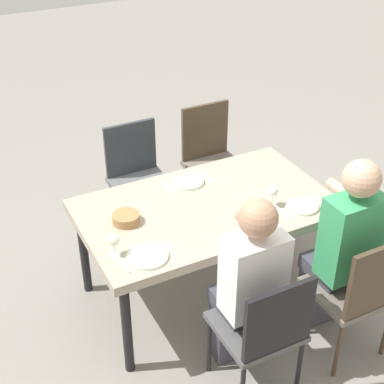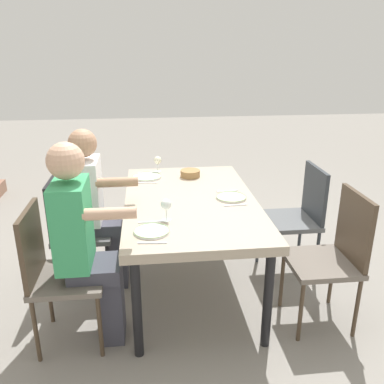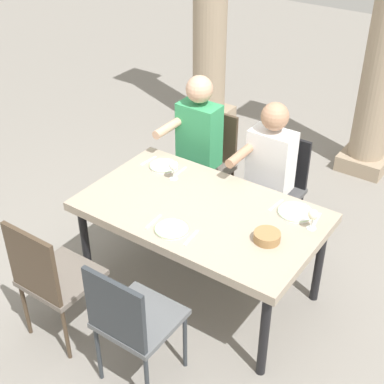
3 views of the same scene
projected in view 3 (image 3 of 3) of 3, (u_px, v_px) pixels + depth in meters
ground_plane at (200, 289)px, 4.16m from camera, size 16.00×16.00×0.00m
dining_table at (201, 216)px, 3.79m from camera, size 1.64×0.97×0.75m
chair_west_north at (208, 159)px, 4.75m from camera, size 0.44×0.44×0.93m
chair_west_south at (50, 276)px, 3.50m from camera, size 0.44×0.44×0.95m
chair_mid_north at (276, 183)px, 4.44m from camera, size 0.44×0.44×0.90m
chair_mid_south at (131, 319)px, 3.18m from camera, size 0.44×0.44×0.93m
diner_woman_green at (265, 177)px, 4.21m from camera, size 0.35×0.49×1.27m
diner_man_white at (195, 149)px, 4.51m from camera, size 0.35×0.50×1.33m
plate_0 at (164, 166)px, 4.21m from camera, size 0.22×0.22×0.02m
wine_glass_0 at (174, 166)px, 4.00m from camera, size 0.07×0.07×0.15m
fork_0 at (149, 161)px, 4.28m from camera, size 0.03×0.17×0.01m
spoon_0 at (180, 172)px, 4.14m from camera, size 0.02×0.17×0.01m
plate_1 at (172, 229)px, 3.54m from camera, size 0.23×0.23×0.02m
fork_1 at (154, 222)px, 3.62m from camera, size 0.02×0.17×0.01m
spoon_1 at (191, 238)px, 3.47m from camera, size 0.03×0.17×0.01m
plate_2 at (296, 212)px, 3.70m from camera, size 0.25×0.25×0.02m
wine_glass_2 at (313, 215)px, 3.50m from camera, size 0.07×0.07×0.15m
fork_2 at (276, 205)px, 3.77m from camera, size 0.03×0.17×0.01m
spoon_2 at (317, 220)px, 3.63m from camera, size 0.04×0.17×0.01m
bread_basket at (267, 237)px, 3.44m from camera, size 0.17×0.17×0.06m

